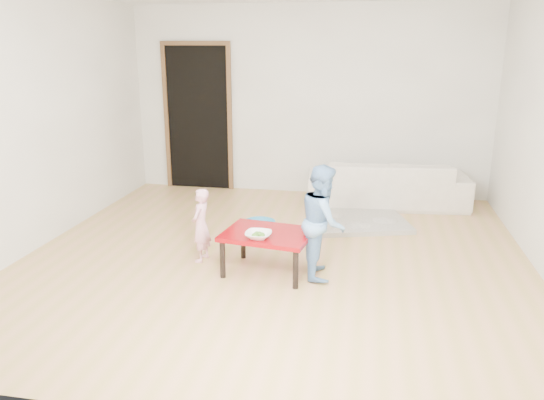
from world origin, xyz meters
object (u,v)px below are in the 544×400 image
(sofa, at_px, (387,183))
(child_blue, at_px, (323,221))
(basin, at_px, (260,226))
(red_table, at_px, (268,252))
(bowl, at_px, (258,235))
(child_pink, at_px, (201,225))

(sofa, bearing_deg, child_blue, 70.27)
(basin, bearing_deg, child_blue, -52.61)
(red_table, xyz_separation_m, child_blue, (0.50, 0.04, 0.32))
(bowl, xyz_separation_m, child_pink, (-0.65, 0.33, -0.06))
(sofa, relative_size, basin, 5.64)
(child_pink, relative_size, basin, 2.00)
(child_blue, relative_size, basin, 2.85)
(bowl, relative_size, basin, 0.65)
(sofa, xyz_separation_m, child_pink, (-1.82, -2.29, 0.06))
(child_blue, bearing_deg, red_table, 87.58)
(child_blue, height_order, basin, child_blue)
(child_pink, distance_m, child_blue, 1.22)
(child_blue, bearing_deg, sofa, -21.80)
(bowl, height_order, basin, bowl)
(red_table, bearing_deg, basin, 105.77)
(red_table, height_order, child_pink, child_pink)
(bowl, height_order, child_pink, child_pink)
(child_blue, bearing_deg, bowl, 103.46)
(bowl, xyz_separation_m, basin, (-0.27, 1.28, -0.37))
(child_blue, xyz_separation_m, basin, (-0.82, 1.07, -0.46))
(bowl, height_order, child_blue, child_blue)
(sofa, height_order, basin, sofa)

